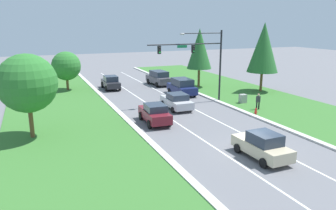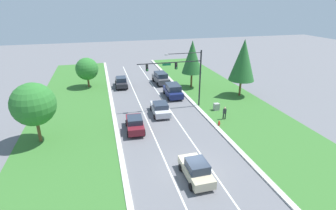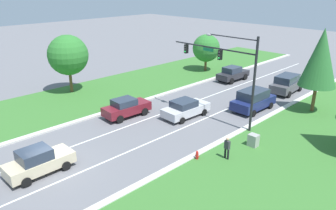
% 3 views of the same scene
% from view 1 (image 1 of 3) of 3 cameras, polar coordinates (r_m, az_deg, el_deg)
% --- Properties ---
extents(ground_plane, '(160.00, 160.00, 0.00)m').
position_cam_1_polar(ground_plane, '(22.86, 14.48, -8.14)').
color(ground_plane, slate).
extents(curb_strip_right, '(0.50, 90.00, 0.15)m').
position_cam_1_polar(curb_strip_right, '(26.50, 24.33, -5.70)').
color(curb_strip_right, beige).
rests_on(curb_strip_right, ground_plane).
extents(curb_strip_left, '(0.50, 90.00, 0.15)m').
position_cam_1_polar(curb_strip_left, '(20.11, 1.32, -10.59)').
color(curb_strip_left, beige).
rests_on(curb_strip_left, ground_plane).
extents(grass_verge_left, '(10.00, 90.00, 0.08)m').
position_cam_1_polar(grass_verge_left, '(18.80, -13.84, -12.98)').
color(grass_verge_left, '#38702D').
rests_on(grass_verge_left, ground_plane).
extents(lane_stripe_inner_left, '(0.14, 81.00, 0.01)m').
position_cam_1_polar(lane_stripe_inner_left, '(21.87, 10.68, -8.95)').
color(lane_stripe_inner_left, white).
rests_on(lane_stripe_inner_left, ground_plane).
extents(lane_stripe_inner_right, '(0.14, 81.00, 0.01)m').
position_cam_1_polar(lane_stripe_inner_right, '(23.94, 17.95, -7.36)').
color(lane_stripe_inner_right, white).
rests_on(lane_stripe_inner_right, ground_plane).
extents(traffic_signal_mast, '(8.57, 0.41, 7.78)m').
position_cam_1_polar(traffic_signal_mast, '(35.31, 5.70, 8.69)').
color(traffic_signal_mast, black).
rests_on(traffic_signal_mast, ground_plane).
extents(graphite_suv, '(2.38, 4.99, 2.01)m').
position_cam_1_polar(graphite_suv, '(46.32, -1.62, 4.77)').
color(graphite_suv, '#4C4C51').
rests_on(graphite_suv, ground_plane).
extents(charcoal_sedan, '(2.09, 4.64, 1.79)m').
position_cam_1_polar(charcoal_sedan, '(44.04, -9.95, 3.91)').
color(charcoal_sedan, '#28282D').
rests_on(charcoal_sedan, ground_plane).
extents(silver_sedan, '(2.26, 4.70, 1.62)m').
position_cam_1_polar(silver_sedan, '(33.27, 1.52, 0.71)').
color(silver_sedan, silver).
rests_on(silver_sedan, ground_plane).
extents(navy_suv, '(2.37, 4.88, 2.01)m').
position_cam_1_polar(navy_suv, '(39.87, 2.45, 3.23)').
color(navy_suv, navy).
rests_on(navy_suv, ground_plane).
extents(burgundy_sedan, '(2.16, 4.49, 1.73)m').
position_cam_1_polar(burgundy_sedan, '(28.42, -2.33, -1.46)').
color(burgundy_sedan, maroon).
rests_on(burgundy_sedan, ground_plane).
extents(champagne_sedan, '(2.02, 4.27, 1.75)m').
position_cam_1_polar(champagne_sedan, '(21.95, 16.09, -6.80)').
color(champagne_sedan, beige).
rests_on(champagne_sedan, ground_plane).
extents(utility_cabinet, '(0.70, 0.60, 1.01)m').
position_cam_1_polar(utility_cabinet, '(36.43, 12.89, 1.04)').
color(utility_cabinet, '#9E9E99').
rests_on(utility_cabinet, ground_plane).
extents(pedestrian, '(0.40, 0.25, 1.69)m').
position_cam_1_polar(pedestrian, '(33.88, 15.42, 0.68)').
color(pedestrian, black).
rests_on(pedestrian, ground_plane).
extents(fire_hydrant, '(0.34, 0.20, 0.70)m').
position_cam_1_polar(fire_hydrant, '(32.04, 15.03, -1.15)').
color(fire_hydrant, red).
rests_on(fire_hydrant, ground_plane).
extents(conifer_near_right_tree, '(3.32, 3.32, 7.87)m').
position_cam_1_polar(conifer_near_right_tree, '(44.45, 5.50, 9.72)').
color(conifer_near_right_tree, brown).
rests_on(conifer_near_right_tree, ground_plane).
extents(oak_near_left_tree, '(3.69, 3.69, 5.03)m').
position_cam_1_polar(oak_near_left_tree, '(44.10, -17.31, 6.50)').
color(oak_near_left_tree, brown).
rests_on(oak_near_left_tree, ground_plane).
extents(conifer_far_right_tree, '(3.82, 3.82, 8.64)m').
position_cam_1_polar(conifer_far_right_tree, '(42.80, 16.30, 9.59)').
color(conifer_far_right_tree, brown).
rests_on(conifer_far_right_tree, ground_plane).
extents(oak_far_left_tree, '(4.33, 4.33, 6.38)m').
position_cam_1_polar(oak_far_left_tree, '(26.01, -23.31, 3.48)').
color(oak_far_left_tree, brown).
rests_on(oak_far_left_tree, ground_plane).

